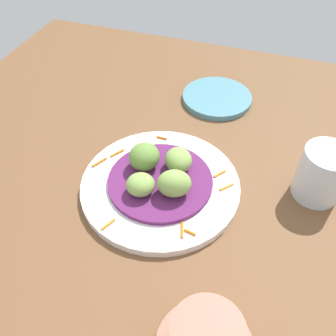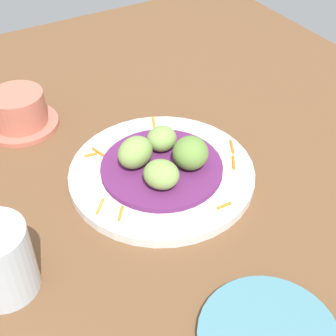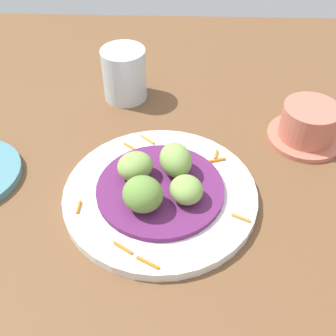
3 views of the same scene
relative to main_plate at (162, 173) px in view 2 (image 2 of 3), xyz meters
The scene contains 9 objects.
table_surface 4.56cm from the main_plate, 44.11° to the right, with size 110.00×110.00×2.00cm, color brown.
main_plate is the anchor object (origin of this frame).
cabbage_bed 1.10cm from the main_plate, 63.43° to the right, with size 17.31×17.31×0.80cm, color #60235B.
carrot_garnish 0.99cm from the main_plate, 79.49° to the right, with size 24.12×22.41×0.40cm.
guac_scoop_left 5.45cm from the main_plate, 29.81° to the right, with size 4.30×5.35×4.41cm, color #84A851.
guac_scoop_center 5.23cm from the main_plate, 60.19° to the left, with size 4.91×4.47×3.73cm, color #84A851.
guac_scoop_right 5.49cm from the main_plate, 150.19° to the left, with size 4.98×5.22×4.51cm, color olive.
guac_scoop_back 5.12cm from the main_plate, 119.81° to the right, with size 4.27×4.53×3.39cm, color #84A851.
terracotta_bowl 26.20cm from the main_plate, 58.72° to the right, with size 11.85×11.85×6.10cm.
Camera 2 is at (21.98, 47.92, 48.26)cm, focal length 51.46 mm.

